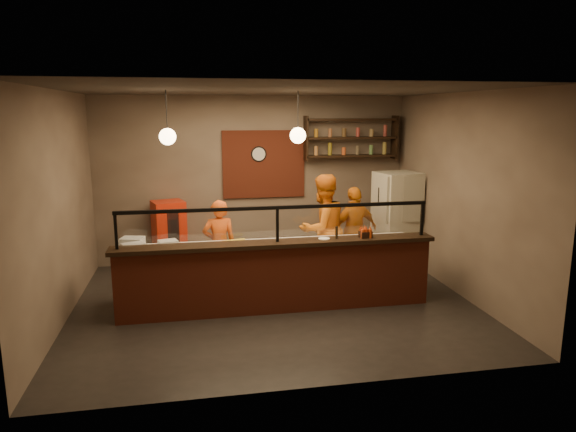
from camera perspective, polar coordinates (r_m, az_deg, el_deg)
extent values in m
plane|color=black|center=(8.02, -1.51, -9.69)|extent=(6.00, 6.00, 0.00)
plane|color=#3C352E|center=(7.48, -1.64, 13.82)|extent=(6.00, 6.00, 0.00)
plane|color=#7B695A|center=(10.03, -3.84, 4.05)|extent=(6.00, 0.00, 6.00)
plane|color=#7B695A|center=(7.71, -24.16, 0.80)|extent=(0.00, 5.00, 5.00)
plane|color=#7B695A|center=(8.58, 18.64, 2.20)|extent=(0.00, 5.00, 5.00)
plane|color=#7B695A|center=(5.19, 2.82, -3.01)|extent=(6.00, 0.00, 6.00)
cube|color=maroon|center=(10.00, -2.70, 5.77)|extent=(1.60, 0.04, 1.30)
cube|color=maroon|center=(7.57, -1.16, -6.97)|extent=(4.60, 0.25, 1.00)
cube|color=black|center=(7.42, -1.18, -3.08)|extent=(4.70, 0.37, 0.06)
cube|color=gray|center=(8.06, -1.75, -6.37)|extent=(4.60, 0.75, 0.85)
cube|color=white|center=(7.93, -1.77, -3.27)|extent=(4.60, 0.75, 0.05)
cube|color=white|center=(7.35, -1.19, -0.97)|extent=(4.40, 0.02, 0.50)
cube|color=black|center=(7.30, -1.20, 0.94)|extent=(4.50, 0.05, 0.05)
cube|color=black|center=(7.33, -18.58, -1.62)|extent=(0.04, 0.04, 0.50)
cube|color=black|center=(7.35, -1.19, -0.97)|extent=(0.04, 0.04, 0.50)
cube|color=black|center=(8.01, 14.67, -0.30)|extent=(0.04, 0.04, 0.50)
cube|color=black|center=(10.21, 6.96, 6.66)|extent=(1.80, 0.28, 0.04)
cube|color=black|center=(10.19, 7.01, 8.62)|extent=(1.80, 0.28, 0.04)
cube|color=black|center=(10.18, 7.06, 10.59)|extent=(1.80, 0.28, 0.04)
cube|color=black|center=(9.95, 2.01, 8.64)|extent=(0.04, 0.28, 0.85)
cube|color=black|center=(10.50, 11.75, 8.55)|extent=(0.04, 0.28, 0.85)
cylinder|color=black|center=(9.95, -3.28, 6.89)|extent=(0.30, 0.04, 0.30)
cylinder|color=black|center=(7.59, -13.36, 11.22)|extent=(0.01, 0.01, 0.60)
sphere|color=#E6BD7E|center=(7.59, -13.23, 8.58)|extent=(0.24, 0.24, 0.24)
cylinder|color=black|center=(7.74, 1.12, 11.52)|extent=(0.01, 0.01, 0.60)
sphere|color=#E6BD7E|center=(7.75, 1.11, 8.93)|extent=(0.24, 0.24, 0.24)
imported|color=#D44E14|center=(8.52, -7.64, -3.20)|extent=(0.58, 0.40, 1.50)
imported|color=orange|center=(8.79, 3.86, -1.42)|extent=(1.12, 1.01, 1.87)
imported|color=orange|center=(9.34, 7.41, -1.60)|extent=(1.00, 0.64, 1.59)
cube|color=beige|center=(9.90, 12.01, -0.40)|extent=(0.86, 0.82, 1.80)
cube|color=red|center=(9.80, -13.05, -2.09)|extent=(0.67, 0.64, 1.29)
cylinder|color=beige|center=(8.19, 4.63, -2.61)|extent=(0.51, 0.51, 0.01)
cube|color=silver|center=(7.81, -13.19, -3.13)|extent=(0.32, 0.28, 0.13)
cube|color=silver|center=(8.00, -16.91, -2.87)|extent=(0.37, 0.32, 0.16)
cube|color=silver|center=(7.70, -16.84, -3.47)|extent=(0.36, 0.33, 0.15)
cylinder|color=gold|center=(7.99, -6.07, -2.81)|extent=(0.36, 0.15, 0.06)
cube|color=black|center=(7.72, 8.60, -2.03)|extent=(0.19, 0.16, 0.10)
cylinder|color=black|center=(7.61, 5.42, -1.82)|extent=(0.04, 0.04, 0.18)
cylinder|color=white|center=(7.58, 4.03, -2.52)|extent=(0.20, 0.20, 0.01)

